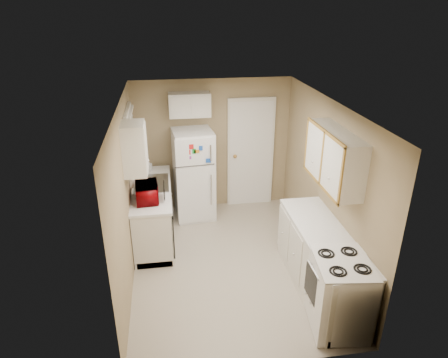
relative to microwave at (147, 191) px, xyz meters
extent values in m
plane|color=beige|center=(1.15, -0.45, -1.05)|extent=(3.80, 3.80, 0.00)
plane|color=white|center=(1.15, -0.45, 1.35)|extent=(3.80, 3.80, 0.00)
plane|color=#9C8865|center=(-0.25, -0.45, 0.15)|extent=(3.80, 3.80, 0.00)
plane|color=#9C8865|center=(2.55, -0.45, 0.15)|extent=(3.80, 3.80, 0.00)
plane|color=#9C8865|center=(1.15, 1.45, 0.15)|extent=(2.80, 2.80, 0.00)
plane|color=#9C8865|center=(1.15, -2.35, 0.15)|extent=(2.80, 2.80, 0.00)
cube|color=silver|center=(0.05, 0.45, -0.60)|extent=(0.60, 1.80, 0.90)
cube|color=black|center=(0.34, -0.15, -0.56)|extent=(0.03, 0.58, 0.72)
cube|color=gray|center=(0.05, 0.60, -0.19)|extent=(0.54, 0.74, 0.16)
imported|color=#93040A|center=(0.00, 0.00, 0.00)|extent=(0.49, 0.30, 0.31)
imported|color=white|center=(0.00, 1.15, -0.05)|extent=(0.11, 0.11, 0.19)
cube|color=silver|center=(-0.21, 0.60, 0.55)|extent=(0.10, 0.98, 1.08)
cube|color=silver|center=(-0.10, -0.23, 0.75)|extent=(0.30, 0.45, 0.70)
cube|color=white|center=(0.77, 1.07, -0.24)|extent=(0.72, 0.70, 1.61)
cube|color=silver|center=(0.75, 1.30, 0.95)|extent=(0.70, 0.30, 0.40)
cube|color=white|center=(1.85, 1.41, -0.03)|extent=(0.86, 0.06, 2.08)
cube|color=silver|center=(2.25, -1.25, -0.60)|extent=(0.60, 2.00, 0.90)
cube|color=white|center=(2.22, -1.89, -0.59)|extent=(0.70, 0.83, 0.92)
cube|color=silver|center=(2.40, -0.95, 0.75)|extent=(0.30, 1.20, 0.70)
camera|label=1|loc=(0.34, -5.37, 2.54)|focal=32.00mm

